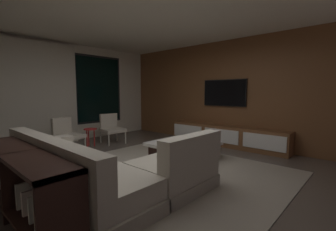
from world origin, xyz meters
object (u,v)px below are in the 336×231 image
mounted_tv (224,93)px  coffee_table (183,151)px  accent_chair_near_window (111,127)px  accent_chair_by_curtain (66,133)px  side_stool (90,132)px  media_console (227,136)px  sectional_couch (104,173)px  console_table_behind_couch (22,181)px  book_stack_on_coffee_table (182,142)px

mounted_tv → coffee_table: bearing=-176.2°
accent_chair_near_window → accent_chair_by_curtain: (-1.23, -0.02, 0.00)m
accent_chair_near_window → side_stool: bearing=-179.8°
media_console → sectional_couch: bearing=-178.1°
console_table_behind_couch → mounted_tv: bearing=2.3°
coffee_table → mounted_tv: size_ratio=0.97×
sectional_couch → media_console: bearing=1.9°
sectional_couch → accent_chair_by_curtain: (0.67, 2.61, 0.14)m
sectional_couch → accent_chair_near_window: (1.90, 2.63, 0.14)m
accent_chair_near_window → media_console: 3.07m
media_console → accent_chair_by_curtain: bearing=140.1°
coffee_table → book_stack_on_coffee_table: bearing=-153.3°
book_stack_on_coffee_table → accent_chair_near_window: size_ratio=0.28×
mounted_tv → console_table_behind_couch: bearing=-177.7°
media_console → mounted_tv: bearing=47.6°
book_stack_on_coffee_table → accent_chair_near_window: bearing=89.5°
sectional_couch → accent_chair_by_curtain: 2.70m
accent_chair_near_window → side_stool: (-0.62, -0.00, -0.06)m
side_stool → console_table_behind_couch: size_ratio=0.22×
coffee_table → mounted_tv: bearing=3.8°
coffee_table → sectional_couch: bearing=-174.3°
book_stack_on_coffee_table → accent_chair_near_window: accent_chair_near_window is taller
coffee_table → accent_chair_by_curtain: size_ratio=1.49×
sectional_couch → accent_chair_by_curtain: sectional_couch is taller
accent_chair_near_window → accent_chair_by_curtain: bearing=-179.2°
accent_chair_by_curtain → console_table_behind_couch: (-1.58, -2.48, -0.02)m
coffee_table → accent_chair_by_curtain: 2.75m
accent_chair_near_window → console_table_behind_couch: size_ratio=0.37×
accent_chair_by_curtain → media_console: accent_chair_by_curtain is taller
side_stool → console_table_behind_couch: (-2.19, -2.50, 0.04)m
media_console → console_table_behind_couch: (-4.56, 0.01, 0.16)m
accent_chair_by_curtain → mounted_tv: size_ratio=0.65×
mounted_tv → book_stack_on_coffee_table: bearing=-175.1°
media_console → book_stack_on_coffee_table: bearing=179.0°
accent_chair_by_curtain → media_console: (2.98, -2.49, -0.18)m
coffee_table → media_console: (1.69, -0.07, 0.06)m
accent_chair_by_curtain → accent_chair_near_window: bearing=0.8°
mounted_tv → console_table_behind_couch: (-4.74, -0.19, -0.93)m
sectional_couch → side_stool: bearing=64.1°
book_stack_on_coffee_table → console_table_behind_couch: bearing=-179.6°
accent_chair_near_window → console_table_behind_couch: accent_chair_near_window is taller
accent_chair_by_curtain → media_console: size_ratio=0.25×
accent_chair_by_curtain → console_table_behind_couch: bearing=-122.5°
media_console → mounted_tv: mounted_tv is taller
side_stool → mounted_tv: mounted_tv is taller
side_stool → sectional_couch: bearing=-115.9°
book_stack_on_coffee_table → side_stool: bearing=103.6°
accent_chair_by_curtain → media_console: 3.89m
mounted_tv → sectional_couch: bearing=-175.3°
side_stool → media_console: 3.45m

